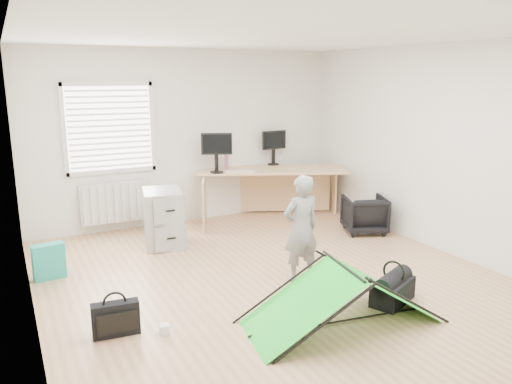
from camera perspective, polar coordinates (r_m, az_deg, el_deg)
name	(u,v)px	position (r m, az deg, el deg)	size (l,w,h in m)	color
ground	(272,279)	(5.85, 1.82, -9.90)	(5.50, 5.50, 0.00)	tan
back_wall	(188,137)	(7.96, -7.81, 6.22)	(5.00, 0.02, 2.70)	silver
window	(110,128)	(7.59, -16.38, 7.00)	(1.20, 0.06, 1.20)	silver
radiator	(115,202)	(7.73, -15.81, -1.15)	(1.00, 0.12, 0.60)	silver
desk	(272,194)	(8.18, 1.84, -0.18)	(2.41, 0.77, 0.82)	tan
filing_cabinet	(163,218)	(6.97, -10.57, -2.93)	(0.50, 0.67, 0.78)	#9A9C9F
monitor_left	(216,158)	(7.75, -4.55, 3.86)	(0.48, 0.10, 0.46)	black
monitor_right	(273,152)	(8.45, 2.00, 4.55)	(0.44, 0.10, 0.42)	black
keyboard	(239,171)	(7.83, -1.95, 2.37)	(0.46, 0.16, 0.02)	beige
thermos	(226,162)	(8.06, -3.40, 3.46)	(0.07, 0.07, 0.24)	#B56582
office_chair	(364,214)	(7.62, 12.29, -2.50)	(0.59, 0.61, 0.55)	black
person	(301,229)	(5.64, 5.15, -4.18)	(0.45, 0.29, 1.23)	gray
kite	(342,295)	(4.84, 9.77, -11.49)	(1.85, 0.81, 0.57)	#13C922
storage_crate	(369,222)	(7.77, 12.79, -3.38)	(0.45, 0.32, 0.25)	silver
tote_bag	(49,261)	(6.26, -22.59, -7.34)	(0.35, 0.15, 0.41)	teal
laptop_bag	(116,319)	(4.79, -15.74, -13.78)	(0.42, 0.13, 0.31)	black
white_box	(164,329)	(4.77, -10.42, -15.16)	(0.09, 0.09, 0.09)	silver
duffel_bag	(393,291)	(5.43, 15.34, -10.90)	(0.54, 0.27, 0.24)	black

